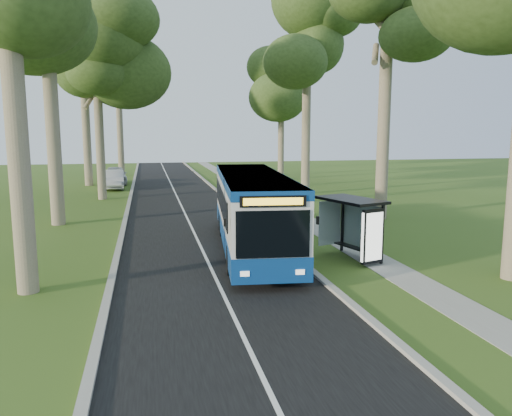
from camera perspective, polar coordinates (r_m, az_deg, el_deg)
The scene contains 18 objects.
ground at distance 21.78m, azimuth 3.17°, elevation -4.63°, with size 120.00×120.00×0.00m, color #38561B.
road at distance 30.90m, azimuth -8.11°, elevation -0.66°, with size 7.00×100.00×0.02m, color black.
kerb_east at distance 31.34m, azimuth -1.72°, elevation -0.35°, with size 0.25×100.00×0.12m, color #9E9B93.
kerb_west at distance 30.84m, azimuth -14.61°, elevation -0.78°, with size 0.25×100.00×0.12m, color #9E9B93.
centre_line at distance 30.90m, azimuth -8.11°, elevation -0.64°, with size 0.12×100.00×0.01m, color white.
footpath at distance 32.03m, azimuth 3.56°, elevation -0.25°, with size 1.50×100.00×0.02m, color gray.
bus at distance 21.28m, azimuth -0.43°, elevation -0.30°, with size 3.84×12.50×3.26m.
bus_stop_sign at distance 23.33m, azimuth 4.05°, elevation 0.17°, with size 0.16×0.34×2.50m.
bus_shelter at distance 19.70m, azimuth 11.55°, elevation -1.15°, with size 2.29×3.16×2.44m.
litter_bin at distance 23.58m, azimuth 3.19°, elevation -2.22°, with size 0.62×0.62×1.08m.
car_white at distance 49.62m, azimuth -15.76°, elevation 3.65°, with size 2.01×4.98×1.70m, color silver.
car_silver at distance 45.47m, azimuth -15.96°, elevation 3.14°, with size 1.72×4.92×1.62m, color #B6B8BE.
tree_west_c at distance 38.82m, azimuth -17.80°, elevation 15.30°, with size 5.20×5.20×13.08m.
tree_west_d at distance 49.36m, azimuth -19.31°, elevation 17.86°, with size 5.20×5.20×17.86m.
tree_west_e at distance 58.84m, azimuth -15.55°, elevation 15.04°, with size 5.20×5.20×15.84m.
tree_east_b at distance 30.32m, azimuth 14.91°, elevation 21.80°, with size 5.20×5.20×16.23m.
tree_east_c at distance 40.94m, azimuth 5.89°, elevation 18.31°, with size 5.20×5.20×15.97m.
tree_east_d at distance 52.43m, azimuth 2.92°, elevation 13.84°, with size 5.20×5.20×12.98m.
Camera 1 is at (-5.70, -20.40, 5.08)m, focal length 35.00 mm.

